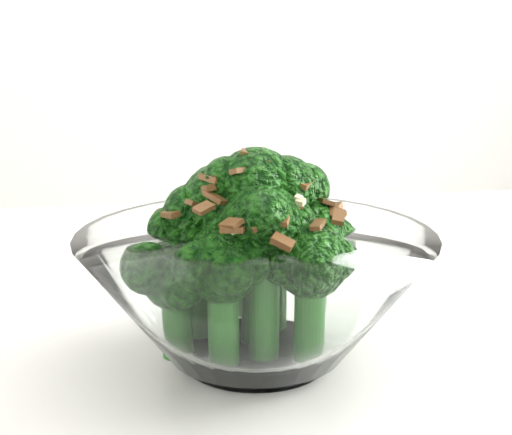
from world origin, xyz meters
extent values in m
cube|color=white|center=(0.11, -0.10, 0.73)|extent=(1.23, 0.84, 0.04)
cylinder|color=white|center=(-0.05, -0.13, 0.75)|extent=(0.09, 0.09, 0.01)
cylinder|color=#1E5B18|center=(-0.04, -0.11, 0.80)|extent=(0.02, 0.02, 0.08)
sphere|color=#1A5C11|center=(-0.04, -0.11, 0.85)|extent=(0.05, 0.05, 0.05)
cylinder|color=#1E5B18|center=(-0.05, -0.15, 0.80)|extent=(0.02, 0.02, 0.07)
sphere|color=#1A5C11|center=(-0.05, -0.15, 0.84)|extent=(0.05, 0.05, 0.05)
cylinder|color=#1E5B18|center=(-0.05, -0.08, 0.78)|extent=(0.02, 0.02, 0.04)
sphere|color=#1A5C11|center=(-0.05, -0.08, 0.81)|extent=(0.04, 0.04, 0.04)
cylinder|color=#1E5B18|center=(-0.03, -0.16, 0.79)|extent=(0.02, 0.02, 0.05)
sphere|color=#1A5C11|center=(-0.03, -0.16, 0.82)|extent=(0.04, 0.04, 0.04)
cylinder|color=#1E5B18|center=(-0.09, -0.11, 0.79)|extent=(0.02, 0.02, 0.05)
sphere|color=#1A5C11|center=(-0.09, -0.11, 0.83)|extent=(0.05, 0.05, 0.05)
cylinder|color=#1E5B18|center=(-0.01, -0.10, 0.78)|extent=(0.02, 0.02, 0.04)
sphere|color=#1A5C11|center=(-0.01, -0.10, 0.81)|extent=(0.04, 0.04, 0.04)
cylinder|color=#1E5B18|center=(-0.10, -0.14, 0.78)|extent=(0.02, 0.02, 0.04)
sphere|color=#1A5C11|center=(-0.10, -0.14, 0.81)|extent=(0.04, 0.04, 0.04)
cylinder|color=#1E5B18|center=(-0.08, -0.16, 0.79)|extent=(0.02, 0.02, 0.05)
sphere|color=#1A5C11|center=(-0.08, -0.16, 0.82)|extent=(0.04, 0.04, 0.04)
cylinder|color=#1E5B18|center=(-0.02, -0.13, 0.79)|extent=(0.02, 0.02, 0.06)
sphere|color=#1A5C11|center=(-0.02, -0.13, 0.83)|extent=(0.04, 0.04, 0.04)
cylinder|color=#1E5B18|center=(-0.07, -0.12, 0.80)|extent=(0.02, 0.02, 0.07)
sphere|color=#1A5C11|center=(-0.07, -0.12, 0.85)|extent=(0.05, 0.05, 0.05)
cylinder|color=#1E5B18|center=(-0.05, -0.13, 0.80)|extent=(0.02, 0.02, 0.08)
sphere|color=#1A5C11|center=(-0.05, -0.13, 0.86)|extent=(0.05, 0.05, 0.05)
cube|color=brown|center=(0.00, -0.10, 0.84)|extent=(0.01, 0.02, 0.01)
cube|color=brown|center=(-0.06, -0.11, 0.87)|extent=(0.01, 0.02, 0.01)
cube|color=brown|center=(-0.09, -0.11, 0.85)|extent=(0.01, 0.02, 0.01)
cube|color=brown|center=(-0.08, -0.14, 0.86)|extent=(0.02, 0.02, 0.01)
cube|color=brown|center=(-0.05, -0.17, 0.85)|extent=(0.01, 0.01, 0.01)
cube|color=brown|center=(-0.09, -0.13, 0.85)|extent=(0.01, 0.01, 0.01)
cube|color=brown|center=(-0.10, -0.13, 0.85)|extent=(0.01, 0.02, 0.01)
cube|color=brown|center=(-0.08, -0.13, 0.87)|extent=(0.02, 0.02, 0.01)
cube|color=brown|center=(-0.06, -0.09, 0.85)|extent=(0.01, 0.02, 0.01)
cube|color=brown|center=(-0.08, -0.11, 0.85)|extent=(0.02, 0.01, 0.01)
cube|color=brown|center=(-0.03, -0.08, 0.84)|extent=(0.02, 0.01, 0.01)
cube|color=brown|center=(-0.05, -0.18, 0.84)|extent=(0.01, 0.01, 0.01)
cube|color=brown|center=(-0.06, -0.17, 0.85)|extent=(0.01, 0.01, 0.01)
cube|color=brown|center=(-0.06, -0.07, 0.84)|extent=(0.01, 0.02, 0.01)
cube|color=brown|center=(-0.07, -0.17, 0.85)|extent=(0.01, 0.02, 0.01)
cube|color=brown|center=(-0.10, -0.10, 0.84)|extent=(0.01, 0.01, 0.01)
cube|color=brown|center=(-0.01, -0.13, 0.85)|extent=(0.01, 0.02, 0.01)
cube|color=brown|center=(-0.10, -0.10, 0.84)|extent=(0.02, 0.01, 0.01)
cube|color=brown|center=(-0.02, -0.17, 0.85)|extent=(0.01, 0.02, 0.00)
cube|color=brown|center=(-0.05, -0.14, 0.88)|extent=(0.01, 0.01, 0.00)
cube|color=brown|center=(-0.01, -0.14, 0.85)|extent=(0.02, 0.02, 0.01)
cube|color=brown|center=(-0.06, -0.10, 0.86)|extent=(0.01, 0.01, 0.01)
cube|color=brown|center=(-0.04, -0.09, 0.85)|extent=(0.01, 0.01, 0.01)
cube|color=brown|center=(-0.04, -0.16, 0.86)|extent=(0.01, 0.01, 0.01)
cube|color=brown|center=(-0.05, -0.11, 0.87)|extent=(0.01, 0.01, 0.01)
cube|color=brown|center=(-0.10, -0.10, 0.84)|extent=(0.01, 0.01, 0.01)
cube|color=brown|center=(-0.07, -0.14, 0.87)|extent=(0.02, 0.01, 0.01)
cube|color=brown|center=(-0.08, -0.14, 0.86)|extent=(0.01, 0.01, 0.01)
cube|color=brown|center=(-0.01, -0.13, 0.84)|extent=(0.02, 0.02, 0.01)
cube|color=brown|center=(-0.01, -0.16, 0.85)|extent=(0.01, 0.02, 0.01)
cube|color=brown|center=(-0.03, -0.14, 0.86)|extent=(0.01, 0.02, 0.01)
cube|color=brown|center=(-0.02, -0.12, 0.86)|extent=(0.01, 0.01, 0.01)
cube|color=brown|center=(-0.09, -0.15, 0.85)|extent=(0.01, 0.01, 0.01)
cube|color=brown|center=(-0.07, -0.17, 0.85)|extent=(0.01, 0.01, 0.00)
cube|color=brown|center=(-0.05, -0.11, 0.87)|extent=(0.01, 0.01, 0.00)
cube|color=brown|center=(-0.03, -0.09, 0.85)|extent=(0.01, 0.01, 0.00)
cube|color=brown|center=(-0.05, -0.13, 0.88)|extent=(0.02, 0.01, 0.01)
cube|color=brown|center=(-0.06, -0.14, 0.87)|extent=(0.02, 0.01, 0.01)
cube|color=brown|center=(-0.06, -0.11, 0.86)|extent=(0.01, 0.01, 0.01)
cube|color=brown|center=(-0.01, -0.09, 0.83)|extent=(0.01, 0.02, 0.01)
cube|color=brown|center=(-0.07, -0.10, 0.86)|extent=(0.02, 0.01, 0.01)
cube|color=brown|center=(-0.04, -0.09, 0.86)|extent=(0.01, 0.02, 0.01)
cube|color=beige|center=(-0.07, -0.08, 0.84)|extent=(0.01, 0.01, 0.00)
cube|color=beige|center=(-0.07, -0.11, 0.87)|extent=(0.01, 0.01, 0.00)
cube|color=beige|center=(-0.08, -0.12, 0.87)|extent=(0.00, 0.00, 0.00)
cube|color=beige|center=(-0.03, -0.14, 0.86)|extent=(0.00, 0.00, 0.00)
cube|color=beige|center=(-0.08, -0.09, 0.85)|extent=(0.01, 0.00, 0.00)
cube|color=beige|center=(-0.04, -0.09, 0.86)|extent=(0.01, 0.01, 0.00)
cube|color=beige|center=(-0.05, -0.15, 0.86)|extent=(0.01, 0.01, 0.00)
cube|color=beige|center=(-0.07, -0.13, 0.87)|extent=(0.01, 0.01, 0.00)
cube|color=beige|center=(-0.04, -0.12, 0.87)|extent=(0.01, 0.01, 0.00)
cube|color=beige|center=(-0.04, -0.14, 0.87)|extent=(0.01, 0.01, 0.00)
cube|color=beige|center=(-0.07, -0.13, 0.87)|extent=(0.01, 0.01, 0.00)
cube|color=beige|center=(-0.03, -0.16, 0.86)|extent=(0.01, 0.01, 0.00)
cube|color=beige|center=(-0.03, -0.14, 0.87)|extent=(0.01, 0.01, 0.00)
cube|color=beige|center=(-0.03, -0.13, 0.86)|extent=(0.01, 0.01, 0.00)
cube|color=beige|center=(-0.03, -0.16, 0.86)|extent=(0.01, 0.01, 0.00)
cube|color=beige|center=(-0.07, -0.17, 0.85)|extent=(0.01, 0.01, 0.01)
cube|color=beige|center=(-0.05, -0.08, 0.84)|extent=(0.00, 0.00, 0.00)
camera|label=1|loc=(-0.14, -0.57, 0.96)|focal=55.00mm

